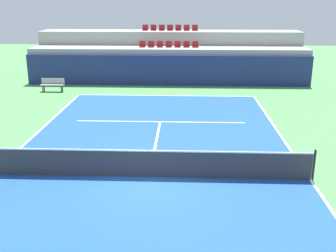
# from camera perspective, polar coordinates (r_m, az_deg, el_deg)

# --- Properties ---
(ground_plane) EXTENTS (80.00, 80.00, 0.00)m
(ground_plane) POSITION_cam_1_polar(r_m,az_deg,el_deg) (13.95, -2.70, -7.18)
(ground_plane) COLOR #4C8C4C
(court_surface) EXTENTS (11.00, 24.00, 0.01)m
(court_surface) POSITION_cam_1_polar(r_m,az_deg,el_deg) (13.95, -2.70, -7.16)
(court_surface) COLOR #1E4C99
(court_surface) RESTS_ON ground_plane
(baseline_far) EXTENTS (11.00, 0.10, 0.00)m
(baseline_far) POSITION_cam_1_polar(r_m,az_deg,el_deg) (25.27, -0.33, 4.29)
(baseline_far) COLOR white
(baseline_far) RESTS_ON court_surface
(sideline_right) EXTENTS (0.10, 24.00, 0.00)m
(sideline_right) POSITION_cam_1_polar(r_m,az_deg,el_deg) (14.53, 19.41, -7.12)
(sideline_right) COLOR white
(sideline_right) RESTS_ON court_surface
(service_line_far) EXTENTS (8.26, 0.10, 0.00)m
(service_line_far) POSITION_cam_1_polar(r_m,az_deg,el_deg) (19.92, -1.10, 0.60)
(service_line_far) COLOR white
(service_line_far) RESTS_ON court_surface
(centre_service_line) EXTENTS (0.10, 6.40, 0.00)m
(centre_service_line) POSITION_cam_1_polar(r_m,az_deg,el_deg) (16.89, -1.76, -2.58)
(centre_service_line) COLOR white
(centre_service_line) RESTS_ON court_surface
(back_wall) EXTENTS (19.56, 0.30, 2.08)m
(back_wall) POSITION_cam_1_polar(r_m,az_deg,el_deg) (28.17, -0.02, 7.82)
(back_wall) COLOR navy
(back_wall) RESTS_ON ground_plane
(stands_tier_lower) EXTENTS (19.56, 2.40, 2.44)m
(stands_tier_lower) POSITION_cam_1_polar(r_m,az_deg,el_deg) (29.47, 0.09, 8.62)
(stands_tier_lower) COLOR #9E9E99
(stands_tier_lower) RESTS_ON ground_plane
(stands_tier_upper) EXTENTS (19.56, 2.40, 3.42)m
(stands_tier_upper) POSITION_cam_1_polar(r_m,az_deg,el_deg) (31.78, 0.27, 10.17)
(stands_tier_upper) COLOR #9E9E99
(stands_tier_upper) RESTS_ON ground_plane
(seating_row_lower) EXTENTS (4.23, 0.44, 0.44)m
(seating_row_lower) POSITION_cam_1_polar(r_m,az_deg,el_deg) (29.39, 0.10, 11.25)
(seating_row_lower) COLOR maroon
(seating_row_lower) RESTS_ON stands_tier_lower
(seating_row_upper) EXTENTS (4.23, 0.44, 0.44)m
(seating_row_upper) POSITION_cam_1_polar(r_m,az_deg,el_deg) (31.69, 0.29, 13.48)
(seating_row_upper) COLOR maroon
(seating_row_upper) RESTS_ON stands_tier_upper
(tennis_net) EXTENTS (11.08, 0.08, 1.07)m
(tennis_net) POSITION_cam_1_polar(r_m,az_deg,el_deg) (13.74, -2.73, -5.25)
(tennis_net) COLOR black
(tennis_net) RESTS_ON court_surface
(player_bench) EXTENTS (1.50, 0.40, 0.85)m
(player_bench) POSITION_cam_1_polar(r_m,az_deg,el_deg) (27.39, -15.91, 5.73)
(player_bench) COLOR #99999E
(player_bench) RESTS_ON ground_plane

